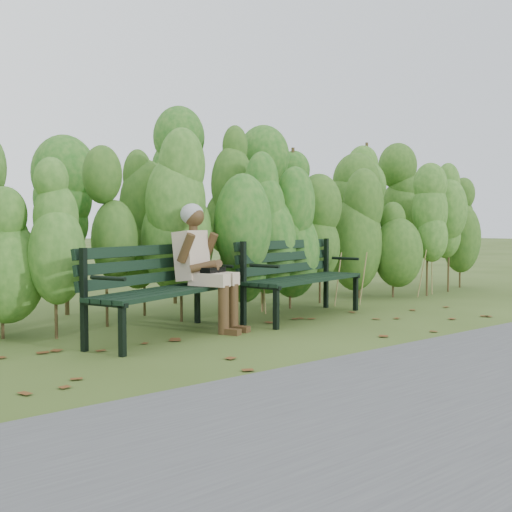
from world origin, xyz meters
TOP-DOWN VIEW (x-y plane):
  - ground at (0.00, 0.00)m, footprint 80.00×80.00m
  - footpath at (0.00, -2.20)m, footprint 60.00×2.50m
  - hedge_band at (0.00, 1.86)m, footprint 11.04×1.67m
  - leaf_litter at (-0.06, -0.23)m, footprint 5.99×2.05m
  - bench_left at (-0.85, 0.77)m, footprint 1.81×1.17m
  - bench_right at (1.01, 0.85)m, footprint 1.85×0.98m
  - seated_woman at (-0.32, 0.80)m, footprint 0.59×0.79m

SIDE VIEW (x-z plane):
  - ground at x=0.00m, z-range 0.00..0.00m
  - leaf_litter at x=-0.06m, z-range 0.00..0.01m
  - footpath at x=0.00m, z-range 0.00..0.01m
  - bench_left at x=-0.85m, z-range 0.08..0.94m
  - bench_right at x=1.01m, z-range 0.08..0.96m
  - seated_woman at x=-0.32m, z-range 0.08..1.35m
  - hedge_band at x=0.00m, z-range 0.05..2.47m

